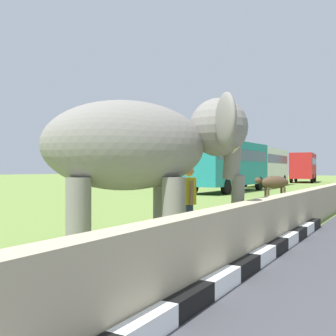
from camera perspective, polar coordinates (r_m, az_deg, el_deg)
The scene contains 9 objects.
striped_curb at distance 4.35m, azimuth 0.26°, elevation -19.69°, with size 16.20×0.20×0.24m.
barrier_parapet at distance 6.45m, azimuth 8.41°, elevation -9.77°, with size 28.00×0.36×1.00m, color tan.
elephant at distance 7.81m, azimuth -3.42°, elevation 2.71°, with size 3.78×3.88×2.99m.
person_handler at distance 8.92m, azimuth 2.91°, elevation -4.36°, with size 0.56×0.49×1.66m.
bus_teal at distance 29.10m, azimuth 8.43°, elevation 0.80°, with size 9.85×2.78×3.50m.
bus_white at distance 40.00m, azimuth 13.38°, elevation 0.52°, with size 8.91×2.88×3.50m.
bus_red at distance 52.58m, azimuth 18.35°, elevation 0.35°, with size 8.31×3.43×3.50m.
cow_near at distance 22.25m, azimuth 14.57°, elevation -2.01°, with size 1.52×1.73×1.23m.
hill_east at distance 64.88m, azimuth 5.15°, elevation -1.60°, with size 30.54×24.44×11.61m.
Camera 1 is at (-3.92, 2.14, 1.57)m, focal length 43.73 mm.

